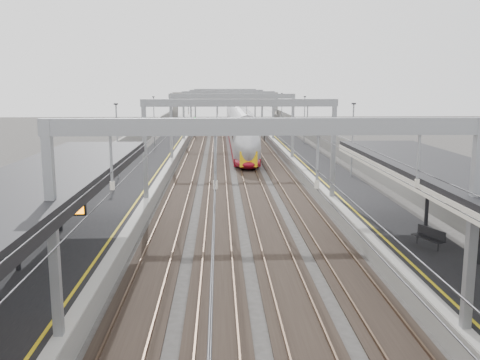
{
  "coord_description": "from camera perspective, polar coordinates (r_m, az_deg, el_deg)",
  "views": [
    {
      "loc": [
        -1.39,
        -13.4,
        8.56
      ],
      "look_at": [
        0.0,
        21.6,
        2.26
      ],
      "focal_mm": 40.0,
      "sensor_mm": 36.0,
      "label": 1
    }
  ],
  "objects": [
    {
      "name": "overhead_line",
      "position": [
        65.08,
        -1.06,
        8.06
      ],
      "size": [
        13.0,
        140.0,
        6.6
      ],
      "color": "gray",
      "rests_on": "platform_left"
    },
    {
      "name": "train",
      "position": [
        75.38,
        -0.07,
        5.3
      ],
      "size": [
        2.76,
        50.36,
        4.37
      ],
      "color": "maroon",
      "rests_on": "ground"
    },
    {
      "name": "wall_left",
      "position": [
        59.63,
        -11.74,
        3.27
      ],
      "size": [
        0.3,
        120.0,
        3.2
      ],
      "primitive_type": "cube",
      "color": "gray",
      "rests_on": "ground"
    },
    {
      "name": "signal_red_near",
      "position": [
        78.86,
        1.08,
        5.72
      ],
      "size": [
        0.32,
        0.32,
        3.48
      ],
      "color": "black",
      "rests_on": "ground"
    },
    {
      "name": "platform_right",
      "position": [
        59.7,
        6.8,
        2.36
      ],
      "size": [
        4.0,
        120.0,
        1.0
      ],
      "primitive_type": "cube",
      "color": "black",
      "rests_on": "ground"
    },
    {
      "name": "wall_right",
      "position": [
        60.15,
        9.84,
        3.39
      ],
      "size": [
        0.3,
        120.0,
        3.2
      ],
      "primitive_type": "cube",
      "color": "gray",
      "rests_on": "ground"
    },
    {
      "name": "platform_left",
      "position": [
        59.33,
        -8.65,
        2.26
      ],
      "size": [
        4.0,
        120.0,
        1.0
      ],
      "primitive_type": "cube",
      "color": "black",
      "rests_on": "ground"
    },
    {
      "name": "bench",
      "position": [
        26.75,
        19.56,
        -5.62
      ],
      "size": [
        1.08,
        1.79,
        0.9
      ],
      "color": "black",
      "rests_on": "platform_right"
    },
    {
      "name": "signal_red_far",
      "position": [
        80.08,
        2.61,
        5.78
      ],
      "size": [
        0.32,
        0.32,
        3.48
      ],
      "color": "black",
      "rests_on": "ground"
    },
    {
      "name": "canopy_left",
      "position": [
        18.02,
        -23.82,
        -1.8
      ],
      "size": [
        4.4,
        30.0,
        4.24
      ],
      "color": "black",
      "rests_on": "platform_left"
    },
    {
      "name": "tracks",
      "position": [
        59.04,
        -0.9,
        1.9
      ],
      "size": [
        11.4,
        140.0,
        0.2
      ],
      "color": "black",
      "rests_on": "ground"
    },
    {
      "name": "signal_green",
      "position": [
        85.62,
        -4.84,
        6.04
      ],
      "size": [
        0.32,
        0.32,
        3.48
      ],
      "color": "black",
      "rests_on": "ground"
    },
    {
      "name": "overbridge",
      "position": [
        113.46,
        -1.58,
        8.54
      ],
      "size": [
        22.0,
        2.2,
        6.9
      ],
      "color": "gray",
      "rests_on": "ground"
    }
  ]
}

